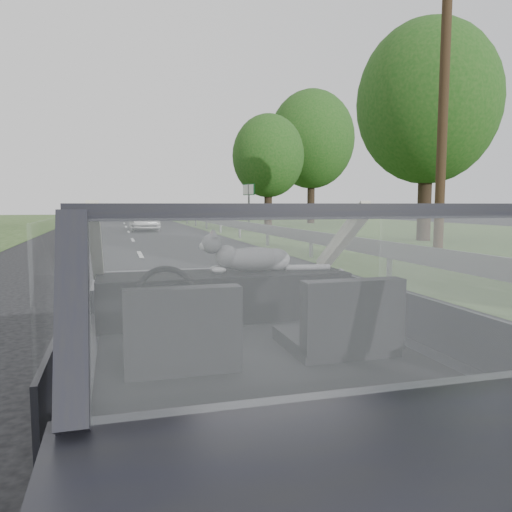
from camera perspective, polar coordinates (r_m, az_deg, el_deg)
ground at (r=2.96m, az=-0.75°, el=-23.21°), size 140.00×140.00×0.00m
subject_car at (r=2.68m, az=-0.77°, el=-9.56°), size 1.80×4.00×1.45m
dashboard at (r=3.25m, az=-3.65°, el=-4.57°), size 1.58×0.45×0.30m
driver_seat at (r=2.29m, az=-8.66°, el=-8.32°), size 0.50×0.72×0.42m
passenger_seat at (r=2.52m, az=9.87°, el=-7.06°), size 0.50×0.72×0.42m
steering_wheel at (r=2.89m, az=-10.22°, el=-4.57°), size 0.36×0.36×0.04m
cat at (r=3.28m, az=-0.19°, el=-0.19°), size 0.63×0.21×0.28m
guardrail at (r=13.48m, az=5.87°, el=2.26°), size 0.05×90.00×0.32m
other_car at (r=27.74m, az=-12.75°, el=4.27°), size 1.67×4.22×1.39m
highway_sign at (r=27.20m, az=-0.82°, el=5.59°), size 0.46×0.98×2.53m
utility_pole at (r=16.22m, az=20.63°, el=16.09°), size 0.35×0.35×8.80m
tree_1 at (r=20.90m, az=18.93°, el=12.96°), size 7.02×7.02×8.21m
tree_2 at (r=31.96m, az=1.41°, el=9.54°), size 5.96×5.96×6.87m
tree_3 at (r=38.07m, az=6.35°, el=10.97°), size 7.97×7.97×9.58m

